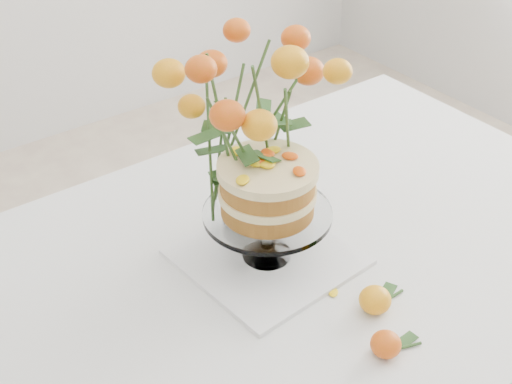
% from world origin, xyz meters
% --- Properties ---
extents(table, '(1.43, 0.93, 0.76)m').
position_xyz_m(table, '(0.00, 0.00, 0.67)').
color(table, tan).
rests_on(table, ground).
extents(napkin, '(0.32, 0.32, 0.01)m').
position_xyz_m(napkin, '(-0.06, 0.01, 0.76)').
color(napkin, white).
rests_on(napkin, table).
extents(cake_stand, '(0.24, 0.24, 0.21)m').
position_xyz_m(cake_stand, '(-0.06, 0.01, 0.91)').
color(cake_stand, white).
rests_on(cake_stand, napkin).
extents(rose_vase, '(0.34, 0.34, 0.45)m').
position_xyz_m(rose_vase, '(-0.05, 0.08, 1.02)').
color(rose_vase, white).
rests_on(rose_vase, table).
extents(loose_rose_near, '(0.10, 0.06, 0.05)m').
position_xyz_m(loose_rose_near, '(0.01, -0.21, 0.78)').
color(loose_rose_near, orange).
rests_on(loose_rose_near, table).
extents(loose_rose_far, '(0.09, 0.05, 0.04)m').
position_xyz_m(loose_rose_far, '(-0.05, -0.30, 0.78)').
color(loose_rose_far, '#C85809').
rests_on(loose_rose_far, table).
extents(stray_petal_a, '(0.03, 0.02, 0.00)m').
position_xyz_m(stray_petal_a, '(-0.12, -0.10, 0.76)').
color(stray_petal_a, yellow).
rests_on(stray_petal_a, table).
extents(stray_petal_b, '(0.03, 0.02, 0.00)m').
position_xyz_m(stray_petal_b, '(-0.02, -0.14, 0.76)').
color(stray_petal_b, yellow).
rests_on(stray_petal_b, table).
extents(stray_petal_c, '(0.03, 0.02, 0.00)m').
position_xyz_m(stray_petal_c, '(0.02, -0.18, 0.76)').
color(stray_petal_c, yellow).
rests_on(stray_petal_c, table).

